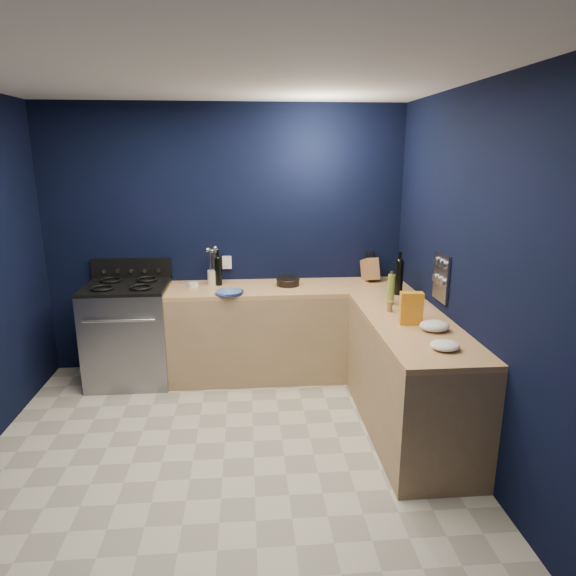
{
  "coord_description": "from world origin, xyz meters",
  "views": [
    {
      "loc": [
        0.2,
        -3.24,
        2.14
      ],
      "look_at": [
        0.55,
        1.0,
        1.0
      ],
      "focal_mm": 31.62,
      "sensor_mm": 36.0,
      "label": 1
    }
  ],
  "objects": [
    {
      "name": "wall_back",
      "position": [
        0.0,
        1.76,
        1.3
      ],
      "size": [
        3.5,
        0.02,
        2.6
      ],
      "primitive_type": "cube",
      "color": "black",
      "rests_on": "ground"
    },
    {
      "name": "ramekin",
      "position": [
        -0.32,
        1.5,
        0.92
      ],
      "size": [
        0.1,
        0.1,
        0.04
      ],
      "primitive_type": "cylinder",
      "rotation": [
        0.0,
        0.0,
        0.06
      ],
      "color": "white",
      "rests_on": "top_back"
    },
    {
      "name": "oil_bottle",
      "position": [
        1.4,
        0.78,
        1.03
      ],
      "size": [
        0.08,
        0.08,
        0.26
      ],
      "primitive_type": "cylinder",
      "rotation": [
        0.0,
        0.0,
        0.36
      ],
      "color": "olive",
      "rests_on": "top_right"
    },
    {
      "name": "spice_jar_far",
      "position": [
        1.34,
        0.57,
        0.94
      ],
      "size": [
        0.04,
        0.04,
        0.08
      ],
      "primitive_type": "cylinder",
      "rotation": [
        0.0,
        0.0,
        0.01
      ],
      "color": "olive",
      "rests_on": "top_right"
    },
    {
      "name": "gas_range",
      "position": [
        -0.93,
        1.42,
        0.46
      ],
      "size": [
        0.76,
        0.66,
        0.92
      ],
      "primitive_type": "cube",
      "color": "gray",
      "rests_on": "floor"
    },
    {
      "name": "towel_front",
      "position": [
        1.53,
        0.1,
        0.94
      ],
      "size": [
        0.27,
        0.25,
        0.07
      ],
      "primitive_type": "ellipsoid",
      "rotation": [
        0.0,
        0.0,
        0.39
      ],
      "color": "white",
      "rests_on": "top_right"
    },
    {
      "name": "floor",
      "position": [
        0.0,
        0.0,
        -0.01
      ],
      "size": [
        3.5,
        3.5,
        0.02
      ],
      "primitive_type": "cube",
      "color": "#B6B19E",
      "rests_on": "ground"
    },
    {
      "name": "oven_door",
      "position": [
        -0.93,
        1.1,
        0.45
      ],
      "size": [
        0.59,
        0.02,
        0.42
      ],
      "primitive_type": "cube",
      "color": "black",
      "rests_on": "gas_range"
    },
    {
      "name": "wall_front",
      "position": [
        0.0,
        -1.76,
        1.3
      ],
      "size": [
        3.5,
        0.02,
        2.6
      ],
      "primitive_type": "cube",
      "color": "black",
      "rests_on": "ground"
    },
    {
      "name": "wine_bottle_back",
      "position": [
        -0.08,
        1.54,
        1.03
      ],
      "size": [
        0.08,
        0.08,
        0.27
      ],
      "primitive_type": "cylinder",
      "rotation": [
        0.0,
        0.0,
        -0.32
      ],
      "color": "black",
      "rests_on": "top_back"
    },
    {
      "name": "towel_end",
      "position": [
        1.47,
        -0.26,
        0.93
      ],
      "size": [
        0.21,
        0.19,
        0.06
      ],
      "primitive_type": "ellipsoid",
      "rotation": [
        0.0,
        0.0,
        0.11
      ],
      "color": "white",
      "rests_on": "top_right"
    },
    {
      "name": "wall_right",
      "position": [
        1.76,
        0.0,
        1.3
      ],
      "size": [
        0.02,
        3.5,
        2.6
      ],
      "primitive_type": "cube",
      "color": "black",
      "rests_on": "ground"
    },
    {
      "name": "top_right",
      "position": [
        1.44,
        0.29,
        0.88
      ],
      "size": [
        0.63,
        1.67,
        0.04
      ],
      "primitive_type": "cube",
      "color": "olive",
      "rests_on": "cab_right"
    },
    {
      "name": "top_back",
      "position": [
        0.6,
        1.44,
        0.88
      ],
      "size": [
        2.3,
        0.63,
        0.04
      ],
      "primitive_type": "cube",
      "color": "olive",
      "rests_on": "cab_back"
    },
    {
      "name": "backguard",
      "position": [
        -0.93,
        1.72,
        1.04
      ],
      "size": [
        0.76,
        0.06,
        0.2
      ],
      "primitive_type": "cube",
      "color": "black",
      "rests_on": "gas_range"
    },
    {
      "name": "cab_right",
      "position": [
        1.44,
        0.29,
        0.43
      ],
      "size": [
        0.63,
        1.67,
        0.86
      ],
      "primitive_type": "cube",
      "color": "#9C7D56",
      "rests_on": "floor"
    },
    {
      "name": "crouton_bag",
      "position": [
        1.41,
        0.26,
        1.02
      ],
      "size": [
        0.17,
        0.1,
        0.24
      ],
      "primitive_type": "cube",
      "rotation": [
        0.0,
        0.0,
        -0.11
      ],
      "color": "red",
      "rests_on": "top_right"
    },
    {
      "name": "plate_stack",
      "position": [
        0.03,
        1.2,
        0.92
      ],
      "size": [
        0.28,
        0.28,
        0.03
      ],
      "primitive_type": "cylinder",
      "rotation": [
        0.0,
        0.0,
        0.2
      ],
      "color": "#354D9D",
      "rests_on": "top_back"
    },
    {
      "name": "wall_outlet",
      "position": [
        0.0,
        1.74,
        1.08
      ],
      "size": [
        0.09,
        0.02,
        0.13
      ],
      "primitive_type": "cube",
      "color": "white",
      "rests_on": "wall_back"
    },
    {
      "name": "cooktop",
      "position": [
        -0.93,
        1.42,
        0.94
      ],
      "size": [
        0.76,
        0.66,
        0.03
      ],
      "primitive_type": "cube",
      "color": "black",
      "rests_on": "gas_range"
    },
    {
      "name": "lemon_basket",
      "position": [
        0.59,
        1.47,
        0.94
      ],
      "size": [
        0.28,
        0.28,
        0.08
      ],
      "primitive_type": "cylinder",
      "rotation": [
        0.0,
        0.0,
        -0.33
      ],
      "color": "black",
      "rests_on": "top_back"
    },
    {
      "name": "wine_bottle_right",
      "position": [
        1.55,
        1.07,
        1.05
      ],
      "size": [
        0.09,
        0.09,
        0.31
      ],
      "primitive_type": "cylinder",
      "rotation": [
        0.0,
        0.0,
        -0.29
      ],
      "color": "black",
      "rests_on": "top_right"
    },
    {
      "name": "utensil_crock",
      "position": [
        -0.13,
        1.58,
        0.97
      ],
      "size": [
        0.11,
        0.11,
        0.14
      ],
      "primitive_type": "cylinder",
      "rotation": [
        0.0,
        0.0,
        0.02
      ],
      "color": "beige",
      "rests_on": "top_back"
    },
    {
      "name": "knife_block",
      "position": [
        1.42,
        1.61,
        1.01
      ],
      "size": [
        0.16,
        0.27,
        0.27
      ],
      "primitive_type": "cube",
      "rotation": [
        -0.31,
        0.0,
        0.16
      ],
      "color": "olive",
      "rests_on": "top_back"
    },
    {
      "name": "spice_panel",
      "position": [
        1.74,
        0.55,
        1.18
      ],
      "size": [
        0.02,
        0.28,
        0.38
      ],
      "primitive_type": "cube",
      "color": "gray",
      "rests_on": "wall_right"
    },
    {
      "name": "cab_back",
      "position": [
        0.6,
        1.44,
        0.43
      ],
      "size": [
        2.3,
        0.63,
        0.86
      ],
      "primitive_type": "cube",
      "color": "#9C7D56",
      "rests_on": "floor"
    },
    {
      "name": "spice_jar_near",
      "position": [
        1.44,
        0.54,
        0.95
      ],
      "size": [
        0.06,
        0.06,
        0.1
      ],
      "primitive_type": "cylinder",
      "rotation": [
        0.0,
        0.0,
        0.36
      ],
      "color": "olive",
      "rests_on": "top_right"
    },
    {
      "name": "ceiling",
      "position": [
        0.0,
        0.0,
        2.61
      ],
      "size": [
        3.5,
        3.5,
        0.02
      ],
      "primitive_type": "cube",
      "color": "silver",
      "rests_on": "ground"
    }
  ]
}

